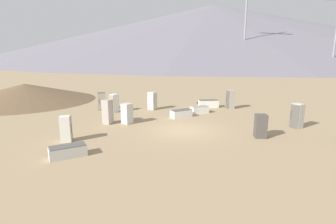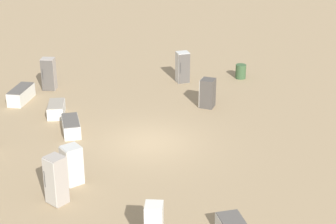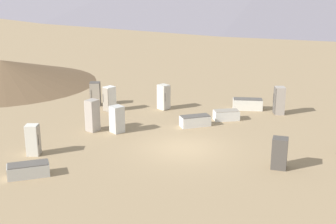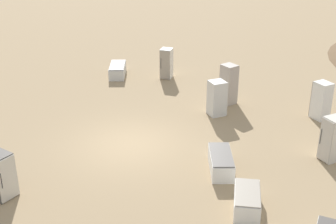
% 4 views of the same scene
% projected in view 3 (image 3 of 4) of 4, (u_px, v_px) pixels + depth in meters
% --- Properties ---
extents(ground_plane, '(1000.00, 1000.00, 0.00)m').
position_uv_depth(ground_plane, '(183.00, 148.00, 23.97)').
color(ground_plane, '#9E8460').
extents(dirt_mound, '(15.05, 15.05, 1.89)m').
position_uv_depth(dirt_mound, '(2.00, 72.00, 37.72)').
color(dirt_mound, brown).
rests_on(dirt_mound, ground_plane).
extents(discarded_fridge_0, '(0.84, 0.87, 1.76)m').
position_uv_depth(discarded_fridge_0, '(279.00, 101.00, 29.50)').
color(discarded_fridge_0, '#A89E93').
rests_on(discarded_fridge_0, ground_plane).
extents(discarded_fridge_1, '(0.88, 0.88, 1.60)m').
position_uv_depth(discarded_fridge_1, '(95.00, 94.00, 31.45)').
color(discarded_fridge_1, '#4C4742').
rests_on(discarded_fridge_1, ground_plane).
extents(discarded_fridge_2, '(0.79, 0.75, 1.55)m').
position_uv_depth(discarded_fridge_2, '(33.00, 140.00, 22.89)').
color(discarded_fridge_2, silver).
rests_on(discarded_fridge_2, ground_plane).
extents(discarded_fridge_3, '(1.78, 1.71, 0.63)m').
position_uv_depth(discarded_fridge_3, '(195.00, 121.00, 27.34)').
color(discarded_fridge_3, white).
rests_on(discarded_fridge_3, ground_plane).
extents(discarded_fridge_4, '(0.77, 0.78, 1.46)m').
position_uv_depth(discarded_fridge_4, '(280.00, 153.00, 21.34)').
color(discarded_fridge_4, '#4C4742').
rests_on(discarded_fridge_4, ground_plane).
extents(discarded_fridge_5, '(1.84, 1.78, 0.60)m').
position_uv_depth(discarded_fridge_5, '(28.00, 170.00, 20.59)').
color(discarded_fridge_5, silver).
rests_on(discarded_fridge_5, ground_plane).
extents(discarded_fridge_6, '(0.71, 0.73, 1.81)m').
position_uv_depth(discarded_fridge_6, '(92.00, 115.00, 26.36)').
color(discarded_fridge_6, '#A89E93').
rests_on(discarded_fridge_6, ground_plane).
extents(discarded_fridge_7, '(2.05, 1.30, 0.73)m').
position_uv_depth(discarded_fridge_7, '(248.00, 104.00, 30.61)').
color(discarded_fridge_7, silver).
rests_on(discarded_fridge_7, ground_plane).
extents(discarded_fridge_8, '(0.74, 0.83, 1.61)m').
position_uv_depth(discarded_fridge_8, '(109.00, 99.00, 30.20)').
color(discarded_fridge_8, white).
rests_on(discarded_fridge_8, ground_plane).
extents(discarded_fridge_9, '(0.89, 0.86, 1.52)m').
position_uv_depth(discarded_fridge_9, '(117.00, 119.00, 26.18)').
color(discarded_fridge_9, silver).
rests_on(discarded_fridge_9, ground_plane).
extents(discarded_fridge_11, '(1.68, 1.47, 0.61)m').
position_uv_depth(discarded_fridge_11, '(226.00, 115.00, 28.47)').
color(discarded_fridge_11, white).
rests_on(discarded_fridge_11, ground_plane).
extents(discarded_fridge_12, '(0.88, 0.81, 1.63)m').
position_uv_depth(discarded_fridge_12, '(164.00, 97.00, 30.60)').
color(discarded_fridge_12, beige).
rests_on(discarded_fridge_12, ground_plane).
extents(scrap_tire, '(0.93, 0.93, 0.18)m').
position_uv_depth(scrap_tire, '(242.00, 100.00, 32.54)').
color(scrap_tire, black).
rests_on(scrap_tire, ground_plane).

